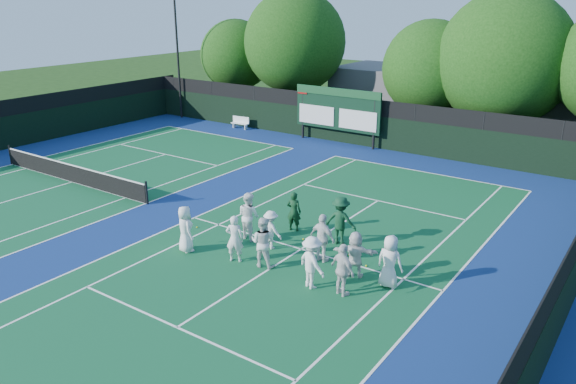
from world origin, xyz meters
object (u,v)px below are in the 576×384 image
Objects in this scene: bench at (240,122)px; scoreboard at (337,109)px; tennis_net at (71,173)px; coach_left at (294,211)px.

scoreboard is at bearing 1.65° from bench.
tennis_net is 8.21× the size of bench.
scoreboard reaches higher than tennis_net.
scoreboard is at bearing -80.39° from coach_left.
scoreboard is 16.26m from tennis_net.
scoreboard is at bearing 64.40° from tennis_net.
tennis_net is at bearing -86.88° from bench.
tennis_net reaches higher than bench.
coach_left is at bearing 5.93° from tennis_net.
scoreboard reaches higher than coach_left.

